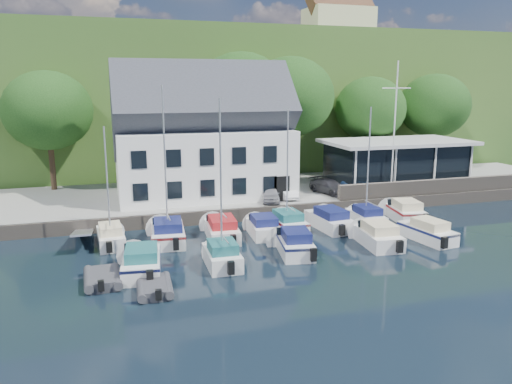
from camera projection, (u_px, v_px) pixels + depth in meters
ground at (378, 263)px, 28.88m from camera, size 180.00×180.00×0.00m
quay at (279, 193)px, 45.15m from camera, size 60.00×13.00×1.00m
quay_face at (306, 210)px, 39.07m from camera, size 60.00×0.30×1.00m
hillside at (193, 97)px, 85.21m from camera, size 160.00×75.00×16.00m
field_patch at (227, 52)px, 93.25m from camera, size 50.00×30.00×0.30m
farmhouse at (338, 21)px, 79.53m from camera, size 10.40×7.00×8.20m
harbor_building at (203, 143)px, 41.21m from camera, size 14.40×8.20×8.70m
club_pavilion at (396, 162)px, 46.32m from camera, size 13.20×7.20×4.10m
seawall at (435, 186)px, 42.60m from camera, size 18.00×0.50×1.20m
gangway at (84, 242)px, 32.64m from camera, size 1.20×6.00×1.40m
car_silver at (271, 194)px, 39.71m from camera, size 2.28×3.61×1.15m
car_white at (286, 191)px, 40.92m from camera, size 1.36×3.49×1.13m
car_dgrey at (329, 186)px, 42.56m from camera, size 2.68×4.45×1.21m
car_blue at (359, 186)px, 42.49m from camera, size 1.55×3.62×1.22m
flagpole at (394, 129)px, 41.60m from camera, size 2.65×0.20×11.03m
tree_0 at (49, 131)px, 43.19m from camera, size 7.57×7.57×10.34m
tree_2 at (242, 117)px, 48.04m from camera, size 8.93×8.93×12.20m
tree_3 at (290, 118)px, 49.16m from camera, size 8.66×8.66×11.84m
tree_4 at (369, 125)px, 51.72m from camera, size 7.28×7.28×9.94m
tree_5 at (433, 122)px, 54.03m from camera, size 7.52×7.52×10.28m
boat_r1_0 at (107, 180)px, 31.24m from camera, size 2.03×5.55×8.56m
boat_r1_1 at (165, 171)px, 31.68m from camera, size 2.82×6.28×9.47m
boat_r1_2 at (221, 173)px, 32.79m from camera, size 2.61×6.72×8.79m
boat_r1_3 at (263, 225)px, 34.12m from camera, size 2.34×5.48×1.40m
boat_r1_4 at (287, 169)px, 34.44m from camera, size 2.31×5.78×8.81m
boat_r1_5 at (329, 218)px, 35.73m from camera, size 2.58×6.54×1.51m
boat_r1_6 at (368, 166)px, 35.92m from camera, size 2.11×5.34×8.71m
boat_r1_7 at (405, 210)px, 38.02m from camera, size 3.06×5.94×1.54m
boat_r2_0 at (141, 259)px, 27.19m from camera, size 2.81×6.20×1.54m
boat_r2_1 at (221, 188)px, 27.48m from camera, size 2.08×5.06×9.06m
boat_r2_2 at (295, 241)px, 30.30m from camera, size 2.88×5.76×1.56m
boat_r2_3 at (377, 233)px, 31.98m from camera, size 2.70×6.12×1.54m
boat_r2_4 at (427, 229)px, 32.92m from camera, size 2.66×6.07×1.48m
dinghy_0 at (102, 277)px, 25.81m from camera, size 2.05×3.28×0.75m
dinghy_1 at (154, 286)px, 24.73m from camera, size 1.92×3.06×0.70m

